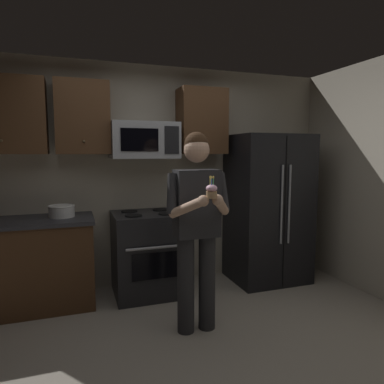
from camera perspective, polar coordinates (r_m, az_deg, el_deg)
The scene contains 10 objects.
ground_plane at distance 3.01m, azimuth 1.96°, elevation -25.30°, with size 6.00×6.00×0.00m, color #9E9384.
wall_back at distance 4.25m, azimuth -6.45°, elevation 2.59°, with size 4.40×0.10×2.60m, color #B7AD99.
oven_range at distance 3.99m, azimuth -7.19°, elevation -9.94°, with size 0.76×0.70×0.93m.
microwave at distance 3.94m, azimuth -7.81°, elevation 8.38°, with size 0.74×0.41×0.40m.
refrigerator at distance 4.40m, azimuth 12.34°, elevation -2.62°, with size 0.90×0.75×1.80m.
cabinet_row_upper at distance 3.94m, azimuth -16.41°, elevation 11.53°, with size 2.78×0.36×0.76m.
counter_left at distance 3.97m, azimuth -26.29°, elevation -10.66°, with size 1.44×0.66×0.92m.
bowl_large_white at distance 3.85m, azimuth -20.60°, elevation -2.90°, with size 0.27×0.27×0.12m.
person at distance 3.02m, azimuth 0.83°, elevation -4.80°, with size 0.60×0.48×1.76m.
cupcake at distance 2.67m, azimuth 3.23°, elevation 0.17°, with size 0.09×0.09×0.17m.
Camera 1 is at (-0.92, -2.39, 1.59)m, focal length 32.51 mm.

